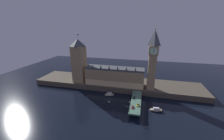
{
  "coord_description": "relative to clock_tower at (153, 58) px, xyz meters",
  "views": [
    {
      "loc": [
        34.94,
        -130.36,
        77.66
      ],
      "look_at": [
        -1.31,
        20.0,
        28.55
      ],
      "focal_mm": 22.0,
      "sensor_mm": 36.0,
      "label": 1
    }
  ],
  "objects": [
    {
      "name": "ground_plane",
      "position": [
        -44.2,
        -25.8,
        -43.66
      ],
      "size": [
        400.0,
        400.0,
        0.0
      ],
      "primitive_type": "plane",
      "color": "black"
    },
    {
      "name": "embankment",
      "position": [
        -44.2,
        13.2,
        -40.37
      ],
      "size": [
        220.0,
        42.0,
        6.56
      ],
      "color": "#4C4438",
      "rests_on": "ground_plane"
    },
    {
      "name": "victoria_tower",
      "position": [
        -92.16,
        3.36,
        -8.73
      ],
      "size": [
        15.62,
        15.62,
        62.43
      ],
      "color": "#9E845B",
      "rests_on": "embankment"
    },
    {
      "name": "pedestrian_mid_walk",
      "position": [
        -9.88,
        -33.56,
        -37.06
      ],
      "size": [
        0.38,
        0.38,
        1.63
      ],
      "color": "black",
      "rests_on": "bridge"
    },
    {
      "name": "car_southbound_lead",
      "position": [
        -12.12,
        -39.2,
        -37.22
      ],
      "size": [
        2.04,
        4.73,
        1.49
      ],
      "color": "yellow",
      "rests_on": "bridge"
    },
    {
      "name": "car_northbound_lead",
      "position": [
        -16.58,
        -25.0,
        -37.25
      ],
      "size": [
        1.95,
        4.14,
        1.43
      ],
      "color": "black",
      "rests_on": "bridge"
    },
    {
      "name": "clock_tower",
      "position": [
        0.0,
        0.0,
        0.0
      ],
      "size": [
        10.64,
        10.75,
        69.99
      ],
      "color": "#9E845B",
      "rests_on": "embankment"
    },
    {
      "name": "car_northbound_trail",
      "position": [
        -16.58,
        -43.96,
        -37.29
      ],
      "size": [
        1.93,
        4.19,
        1.34
      ],
      "color": "red",
      "rests_on": "bridge"
    },
    {
      "name": "bridge",
      "position": [
        -14.35,
        -30.8,
        -39.83
      ],
      "size": [
        10.15,
        46.0,
        5.74
      ],
      "color": "#4C7560",
      "rests_on": "ground_plane"
    },
    {
      "name": "parliament_hall",
      "position": [
        -44.4,
        3.4,
        -25.88
      ],
      "size": [
        72.95,
        17.75,
        26.94
      ],
      "color": "#9E845B",
      "rests_on": "embankment"
    },
    {
      "name": "boat_upstream",
      "position": [
        -46.13,
        -16.06,
        -42.32
      ],
      "size": [
        12.02,
        6.75,
        3.66
      ],
      "color": "#B2A893",
      "rests_on": "ground_plane"
    },
    {
      "name": "pedestrian_near_rail",
      "position": [
        -18.82,
        -40.89,
        -36.93
      ],
      "size": [
        0.38,
        0.38,
        1.85
      ],
      "color": "black",
      "rests_on": "bridge"
    },
    {
      "name": "street_lamp_near",
      "position": [
        -19.22,
        -45.52,
        -33.55
      ],
      "size": [
        1.34,
        0.6,
        6.99
      ],
      "color": "#2D3333",
      "rests_on": "bridge"
    },
    {
      "name": "boat_downstream",
      "position": [
        5.15,
        -35.61,
        -42.32
      ],
      "size": [
        12.3,
        4.96,
        3.65
      ],
      "color": "#B2A893",
      "rests_on": "ground_plane"
    },
    {
      "name": "pedestrian_far_rail",
      "position": [
        -18.82,
        -15.18,
        -36.94
      ],
      "size": [
        0.38,
        0.38,
        1.84
      ],
      "color": "black",
      "rests_on": "bridge"
    }
  ]
}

